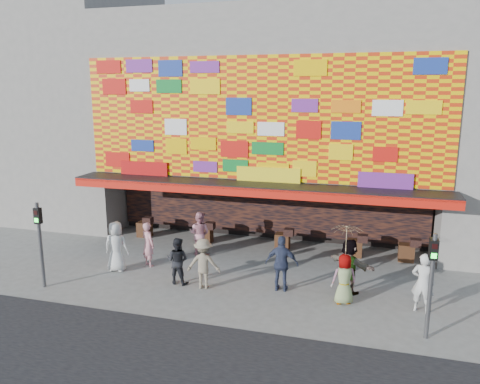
{
  "coord_description": "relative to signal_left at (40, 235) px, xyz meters",
  "views": [
    {
      "loc": [
        4.51,
        -14.18,
        6.7
      ],
      "look_at": [
        -0.14,
        2.0,
        2.99
      ],
      "focal_mm": 35.0,
      "sensor_mm": 36.0,
      "label": 1
    }
  ],
  "objects": [
    {
      "name": "ped_i",
      "position": [
        4.04,
        4.51,
        -0.95
      ],
      "size": [
        0.94,
        0.76,
        1.82
      ],
      "primitive_type": "imported",
      "rotation": [
        0.0,
        0.0,
        3.06
      ],
      "color": "#D28896",
      "rests_on": "ground"
    },
    {
      "name": "ped_h",
      "position": [
        12.39,
        1.63,
        -0.92
      ],
      "size": [
        0.78,
        0.62,
        1.88
      ],
      "primitive_type": "imported",
      "rotation": [
        0.0,
        0.0,
        2.87
      ],
      "color": "beige",
      "rests_on": "ground"
    },
    {
      "name": "signal_left",
      "position": [
        0.0,
        0.0,
        0.0
      ],
      "size": [
        0.22,
        0.2,
        3.0
      ],
      "color": "#59595B",
      "rests_on": "ground"
    },
    {
      "name": "signal_right",
      "position": [
        12.4,
        0.0,
        0.0
      ],
      "size": [
        0.22,
        0.2,
        3.0
      ],
      "color": "#59595B",
      "rests_on": "ground"
    },
    {
      "name": "ground",
      "position": [
        6.2,
        1.5,
        -1.86
      ],
      "size": [
        90.0,
        90.0,
        0.0
      ],
      "primitive_type": "plane",
      "color": "slate",
      "rests_on": "ground"
    },
    {
      "name": "ped_g",
      "position": [
        10.05,
        1.57,
        -1.04
      ],
      "size": [
        0.93,
        0.76,
        1.63
      ],
      "primitive_type": "imported",
      "rotation": [
        0.0,
        0.0,
        3.49
      ],
      "color": "gray",
      "rests_on": "ground"
    },
    {
      "name": "ped_c",
      "position": [
        4.33,
        1.58,
        -1.03
      ],
      "size": [
        0.85,
        0.68,
        1.67
      ],
      "primitive_type": "imported",
      "rotation": [
        0.0,
        0.0,
        3.07
      ],
      "color": "black",
      "rests_on": "ground"
    },
    {
      "name": "ped_e",
      "position": [
        7.97,
        1.98,
        -0.9
      ],
      "size": [
        1.13,
        0.49,
        1.92
      ],
      "primitive_type": "imported",
      "rotation": [
        0.0,
        0.0,
        3.16
      ],
      "color": "#2F3752",
      "rests_on": "ground"
    },
    {
      "name": "ped_f",
      "position": [
        10.15,
        2.46,
        -0.93
      ],
      "size": [
        1.75,
        1.42,
        1.87
      ],
      "primitive_type": "imported",
      "rotation": [
        0.0,
        0.0,
        2.55
      ],
      "color": "gray",
      "rests_on": "ground"
    },
    {
      "name": "ped_b",
      "position": [
        2.58,
        2.81,
        -0.99
      ],
      "size": [
        0.76,
        0.67,
        1.74
      ],
      "primitive_type": "imported",
      "rotation": [
        0.0,
        0.0,
        2.63
      ],
      "color": "#CF8690",
      "rests_on": "ground"
    },
    {
      "name": "neighbor_left",
      "position": [
        -6.8,
        9.5,
        4.14
      ],
      "size": [
        11.0,
        8.0,
        12.0
      ],
      "primitive_type": "cube",
      "color": "gray",
      "rests_on": "ground"
    },
    {
      "name": "shop_building",
      "position": [
        6.2,
        9.68,
        3.37
      ],
      "size": [
        15.2,
        9.4,
        10.0
      ],
      "color": "gray",
      "rests_on": "ground"
    },
    {
      "name": "ped_a",
      "position": [
        1.66,
        2.03,
        -0.91
      ],
      "size": [
        0.99,
        0.7,
        1.91
      ],
      "primitive_type": "imported",
      "rotation": [
        0.0,
        0.0,
        3.24
      ],
      "color": "silver",
      "rests_on": "ground"
    },
    {
      "name": "ped_d",
      "position": [
        5.35,
        1.46,
        -0.98
      ],
      "size": [
        1.24,
        0.86,
        1.76
      ],
      "primitive_type": "imported",
      "rotation": [
        0.0,
        0.0,
        3.34
      ],
      "color": "gray",
      "rests_on": "ground"
    },
    {
      "name": "parasol",
      "position": [
        10.05,
        1.57,
        0.29
      ],
      "size": [
        1.08,
        1.09,
        1.85
      ],
      "color": "beige",
      "rests_on": "ground"
    }
  ]
}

